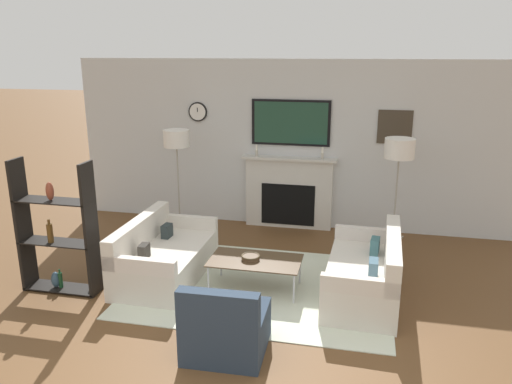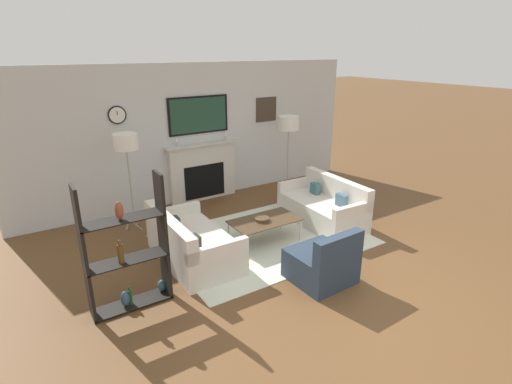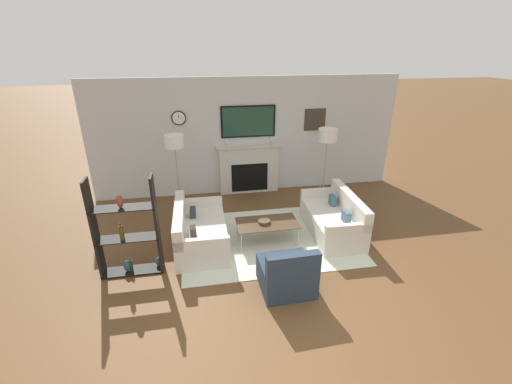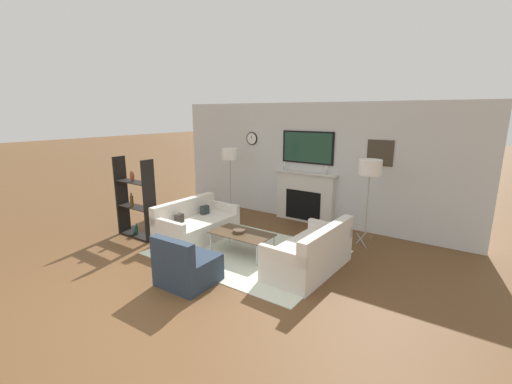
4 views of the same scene
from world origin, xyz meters
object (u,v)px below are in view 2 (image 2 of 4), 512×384
Objects in this scene: couch_right at (324,207)px; shelf_unit at (127,253)px; coffee_table at (265,221)px; floor_lamp_right at (289,124)px; floor_lamp_left at (126,143)px; armchair at (323,263)px; decorative_bowl at (262,219)px; couch_left at (191,244)px.

couch_right is 3.68m from shelf_unit.
floor_lamp_right reaches higher than coffee_table.
armchair is at bearing -61.88° from floor_lamp_left.
shelf_unit is at bearing -166.90° from decorative_bowl.
coffee_table is at bearing 3.90° from decorative_bowl.
shelf_unit is (-2.23, -0.52, 0.30)m from decorative_bowl.
floor_lamp_right is at bearing 43.53° from decorative_bowl.
floor_lamp_right reaches higher than shelf_unit.
floor_lamp_left is at bearing 72.52° from shelf_unit.
floor_lamp_left is (-0.37, 1.57, 1.24)m from couch_left.
coffee_table is at bearing -4.09° from couch_left.
armchair is 3.66m from floor_lamp_right.
coffee_table is 0.66× the size of floor_lamp_left.
floor_lamp_left is at bearing 132.91° from decorative_bowl.
couch_left is 1.24m from coffee_table.
decorative_bowl is at bearing 13.10° from shelf_unit.
floor_lamp_left is 1.00× the size of floor_lamp_right.
couch_right is at bearing 3.72° from decorative_bowl.
floor_lamp_left is at bearing 180.00° from floor_lamp_right.
armchair is (1.24, -1.44, -0.01)m from couch_left.
armchair is at bearing -89.58° from coffee_table.
coffee_table is 0.67× the size of floor_lamp_right.
floor_lamp_right reaches higher than armchair.
floor_lamp_right is at bearing -0.00° from floor_lamp_left.
floor_lamp_right is (1.69, 1.65, 1.13)m from coffee_table.
armchair reaches higher than couch_left.
shelf_unit is at bearing -149.91° from couch_left.
couch_right is at bearing 47.76° from armchair.
decorative_bowl is (-1.38, -0.09, 0.14)m from couch_right.
floor_lamp_left is at bearing 118.12° from armchair.
couch_right is 0.99× the size of floor_lamp_left.
decorative_bowl is 0.14× the size of shelf_unit.
floor_lamp_left is at bearing 103.20° from couch_left.
floor_lamp_left is 3.29m from floor_lamp_right.
armchair is 0.70× the size of coffee_table.
decorative_bowl is 2.30m from shelf_unit.
armchair is at bearing -119.13° from floor_lamp_right.
couch_right is at bearing 9.57° from shelf_unit.
couch_right is 1.02× the size of shelf_unit.
shelf_unit reaches higher than couch_left.
armchair is 1.36m from coffee_table.
decorative_bowl is (-0.07, 1.35, 0.16)m from armchair.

